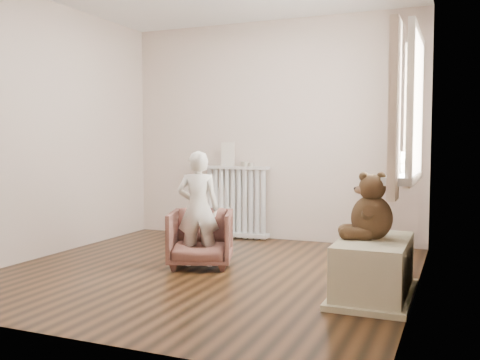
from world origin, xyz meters
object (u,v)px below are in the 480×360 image
at_px(toy_bench, 374,270).
at_px(teddy_bear, 372,208).
at_px(toy_vanity, 218,215).
at_px(child, 198,208).
at_px(radiator, 236,206).
at_px(plush_cat, 403,162).
at_px(armchair, 201,238).

xyz_separation_m(toy_bench, teddy_bear, (-0.03, 0.03, 0.47)).
bearing_deg(toy_vanity, child, -71.45).
height_order(radiator, child, child).
distance_m(toy_vanity, plush_cat, 2.74).
relative_size(radiator, toy_vanity, 1.49).
xyz_separation_m(radiator, toy_bench, (1.93, -1.91, -0.19)).
bearing_deg(radiator, child, -79.70).
bearing_deg(child, armchair, -109.73).
bearing_deg(toy_vanity, toy_bench, -41.03).
bearing_deg(radiator, teddy_bear, -44.69).
height_order(armchair, toy_bench, armchair).
xyz_separation_m(toy_vanity, armchair, (0.52, -1.49, -0.01)).
height_order(radiator, plush_cat, plush_cat).
distance_m(radiator, plush_cat, 2.54).
relative_size(teddy_bear, plush_cat, 2.22).
relative_size(armchair, child, 0.55).
height_order(armchair, plush_cat, plush_cat).
distance_m(child, teddy_bear, 1.66).
distance_m(radiator, toy_bench, 2.73).
distance_m(toy_vanity, child, 1.65).
bearing_deg(plush_cat, radiator, 169.31).
bearing_deg(child, toy_bench, 148.44).
xyz_separation_m(armchair, child, (0.00, -0.05, 0.29)).
bearing_deg(plush_cat, teddy_bear, -84.60).
distance_m(armchair, teddy_bear, 1.71).
relative_size(armchair, toy_bench, 0.63).
bearing_deg(toy_bench, armchair, 166.52).
height_order(teddy_bear, plush_cat, plush_cat).
relative_size(radiator, teddy_bear, 1.77).
height_order(radiator, teddy_bear, teddy_bear).
xyz_separation_m(toy_vanity, toy_bench, (2.16, -1.88, -0.08)).
relative_size(radiator, toy_bench, 0.94).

